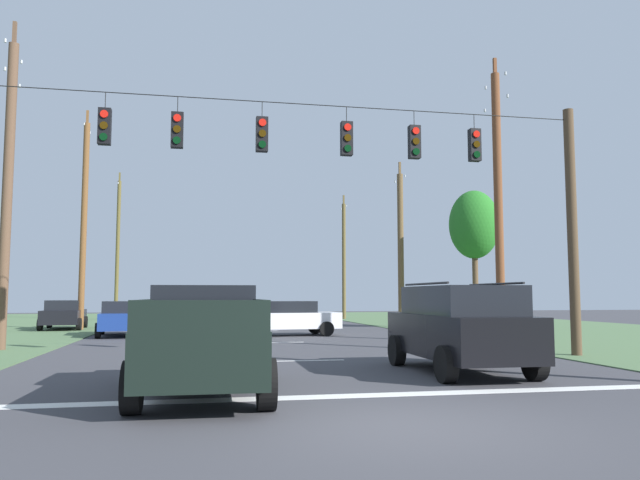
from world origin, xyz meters
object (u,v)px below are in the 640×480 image
at_px(utility_pole_distant_left, 118,247).
at_px(distant_car_oncoming, 122,318).
at_px(overhead_signal_span, 299,201).
at_px(utility_pole_mid_right, 498,199).
at_px(pickup_truck, 203,339).
at_px(utility_pole_distant_right, 84,222).
at_px(utility_pole_near_left, 344,259).
at_px(utility_pole_far_right, 401,248).
at_px(tree_roadside_right, 474,226).
at_px(suv_black, 459,326).
at_px(distant_car_crossing_white, 290,318).
at_px(utility_pole_far_left, 8,186).
at_px(distant_car_far_parked, 64,314).

bearing_deg(utility_pole_distant_left, distant_car_oncoming, -82.12).
bearing_deg(overhead_signal_span, utility_pole_mid_right, 30.62).
distance_m(pickup_truck, utility_pole_distant_right, 23.36).
distance_m(distant_car_oncoming, utility_pole_distant_right, 7.58).
bearing_deg(utility_pole_distant_left, utility_pole_mid_right, -56.16).
distance_m(utility_pole_near_left, utility_pole_distant_left, 16.60).
bearing_deg(distant_car_oncoming, utility_pole_far_right, 18.30).
distance_m(distant_car_oncoming, utility_pole_distant_left, 18.96).
distance_m(overhead_signal_span, tree_roadside_right, 18.39).
relative_size(suv_black, utility_pole_distant_right, 0.42).
bearing_deg(suv_black, distant_car_crossing_white, 97.88).
distance_m(distant_car_crossing_white, utility_pole_near_left, 19.53).
bearing_deg(utility_pole_near_left, overhead_signal_span, -105.73).
relative_size(utility_pole_mid_right, utility_pole_distant_right, 0.95).
height_order(suv_black, distant_car_crossing_white, suv_black).
height_order(distant_car_crossing_white, utility_pole_far_left, utility_pole_far_left).
bearing_deg(utility_pole_far_right, overhead_signal_span, -117.00).
distance_m(overhead_signal_span, utility_pole_near_left, 29.89).
distance_m(pickup_truck, tree_roadside_right, 24.16).
relative_size(overhead_signal_span, tree_roadside_right, 2.29).
bearing_deg(utility_pole_distant_left, utility_pole_far_left, -91.01).
relative_size(distant_car_far_parked, tree_roadside_right, 0.60).
xyz_separation_m(distant_car_far_parked, tree_roadside_right, (21.22, -3.75, 4.70)).
bearing_deg(utility_pole_far_right, utility_pole_mid_right, -90.27).
xyz_separation_m(distant_car_oncoming, utility_pole_mid_right, (14.38, -6.97, 4.62)).
bearing_deg(distant_car_oncoming, pickup_truck, -78.75).
bearing_deg(tree_roadside_right, utility_pole_mid_right, -109.83).
height_order(utility_pole_near_left, utility_pole_far_left, utility_pole_far_left).
xyz_separation_m(utility_pole_mid_right, utility_pole_distant_right, (-17.03, 12.23, 0.16)).
bearing_deg(utility_pole_distant_right, suv_black, -59.71).
xyz_separation_m(utility_pole_far_left, utility_pole_distant_right, (0.32, 12.03, 0.22)).
xyz_separation_m(suv_black, utility_pole_distant_left, (-11.70, 33.22, 4.19)).
bearing_deg(distant_car_crossing_white, utility_pole_far_left, -151.29).
xyz_separation_m(utility_pole_near_left, utility_pole_far_left, (-16.96, -23.55, 0.81)).
distance_m(utility_pole_mid_right, utility_pole_distant_right, 20.97).
xyz_separation_m(overhead_signal_span, distant_car_crossing_white, (1.37, 10.83, -3.55)).
bearing_deg(utility_pole_distant_right, distant_car_far_parked, 147.86).
bearing_deg(pickup_truck, distant_car_far_parked, 106.96).
bearing_deg(utility_pole_mid_right, distant_car_far_parked, 144.48).
distance_m(utility_pole_far_right, utility_pole_distant_right, 17.13).
height_order(pickup_truck, utility_pole_near_left, utility_pole_near_left).
height_order(suv_black, utility_pole_mid_right, utility_pole_mid_right).
xyz_separation_m(utility_pole_distant_right, utility_pole_distant_left, (0.12, 12.99, -0.31)).
distance_m(distant_car_oncoming, utility_pole_far_left, 8.68).
bearing_deg(utility_pole_near_left, utility_pole_far_left, -125.77).
bearing_deg(utility_pole_distant_right, pickup_truck, -74.82).
bearing_deg(tree_roadside_right, overhead_signal_span, -129.85).
height_order(suv_black, utility_pole_distant_right, utility_pole_distant_right).
bearing_deg(utility_pole_far_right, distant_car_far_parked, 176.62).
distance_m(suv_black, distant_car_crossing_white, 13.94).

